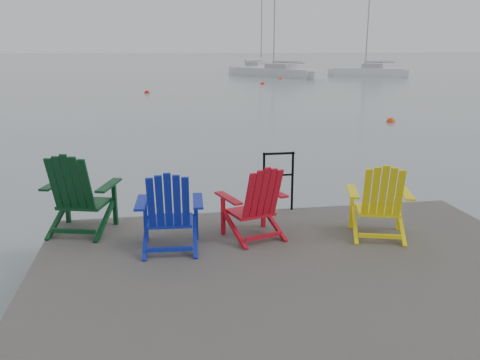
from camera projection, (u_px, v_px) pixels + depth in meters
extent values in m
plane|color=gray|center=(308.00, 326.00, 5.48)|extent=(400.00, 400.00, 0.00)
cube|color=#2D2A28|center=(309.00, 292.00, 5.37)|extent=(6.00, 5.00, 0.20)
cylinder|color=black|center=(79.00, 280.00, 7.22)|extent=(0.26, 0.26, 1.20)
cylinder|color=black|center=(264.00, 267.00, 7.65)|extent=(0.26, 0.26, 1.20)
cylinder|color=black|center=(430.00, 255.00, 8.08)|extent=(0.26, 0.26, 1.20)
cylinder|color=black|center=(264.00, 182.00, 7.57)|extent=(0.04, 0.04, 0.90)
cylinder|color=black|center=(292.00, 181.00, 7.64)|extent=(0.04, 0.04, 0.90)
cylinder|color=black|center=(279.00, 154.00, 7.50)|extent=(0.48, 0.04, 0.04)
cylinder|color=black|center=(278.00, 175.00, 7.58)|extent=(0.44, 0.03, 0.03)
cube|color=#093316|center=(84.00, 204.00, 6.85)|extent=(0.71, 0.66, 0.04)
cube|color=#093316|center=(67.00, 202.00, 7.11)|extent=(0.07, 0.07, 0.62)
cube|color=#093316|center=(115.00, 203.00, 7.03)|extent=(0.07, 0.07, 0.62)
cube|color=#093316|center=(55.00, 184.00, 6.80)|extent=(0.31, 0.68, 0.03)
cube|color=#093316|center=(109.00, 185.00, 6.72)|extent=(0.31, 0.68, 0.03)
cube|color=#093316|center=(70.00, 184.00, 6.41)|extent=(0.60, 0.42, 0.76)
cube|color=#0F1F9F|center=(170.00, 221.00, 6.27)|extent=(0.57, 0.51, 0.04)
cube|color=#0F1F9F|center=(146.00, 220.00, 6.44)|extent=(0.05, 0.05, 0.57)
cube|color=#0F1F9F|center=(196.00, 218.00, 6.50)|extent=(0.05, 0.05, 0.57)
cube|color=#0F1F9F|center=(141.00, 203.00, 6.15)|extent=(0.16, 0.62, 0.03)
cube|color=#0F1F9F|center=(198.00, 201.00, 6.22)|extent=(0.16, 0.62, 0.03)
cube|color=#0F1F9F|center=(168.00, 203.00, 5.86)|extent=(0.51, 0.29, 0.70)
cube|color=#B30D1C|center=(250.00, 212.00, 6.64)|extent=(0.63, 0.59, 0.04)
cube|color=#B30D1C|center=(223.00, 215.00, 6.68)|extent=(0.06, 0.06, 0.55)
cube|color=#B30D1C|center=(263.00, 208.00, 6.95)|extent=(0.06, 0.06, 0.55)
cube|color=#B30D1C|center=(228.00, 198.00, 6.41)|extent=(0.29, 0.60, 0.03)
cube|color=#B30D1C|center=(273.00, 191.00, 6.70)|extent=(0.29, 0.60, 0.03)
cube|color=#B30D1C|center=(263.00, 194.00, 6.28)|extent=(0.53, 0.38, 0.67)
cube|color=yellow|center=(378.00, 210.00, 6.68)|extent=(0.64, 0.60, 0.04)
cube|color=yellow|center=(352.00, 208.00, 6.92)|extent=(0.06, 0.06, 0.56)
cube|color=yellow|center=(399.00, 210.00, 6.84)|extent=(0.06, 0.06, 0.56)
cube|color=yellow|center=(352.00, 192.00, 6.64)|extent=(0.29, 0.62, 0.03)
cube|color=yellow|center=(406.00, 193.00, 6.56)|extent=(0.29, 0.62, 0.03)
cube|color=yellow|center=(383.00, 193.00, 6.28)|extent=(0.55, 0.39, 0.69)
cube|color=silver|center=(277.00, 74.00, 48.84)|extent=(7.06, 8.69, 1.10)
cube|color=#9E9EA3|center=(281.00, 67.00, 48.36)|extent=(2.88, 3.14, 0.55)
cylinder|color=gray|center=(275.00, 7.00, 47.57)|extent=(0.12, 0.12, 11.22)
cube|color=silver|center=(259.00, 70.00, 56.01)|extent=(7.48, 8.28, 1.10)
cube|color=#9E9EA3|center=(257.00, 64.00, 55.46)|extent=(2.95, 3.08, 0.55)
cylinder|color=gray|center=(262.00, 13.00, 54.82)|extent=(0.12, 0.12, 11.09)
cube|color=silver|center=(368.00, 74.00, 49.33)|extent=(6.62, 4.50, 1.10)
cube|color=#9E9EA3|center=(372.00, 66.00, 49.05)|extent=(2.30, 1.96, 0.55)
cylinder|color=gray|center=(368.00, 24.00, 48.23)|extent=(0.12, 0.12, 8.20)
sphere|color=red|center=(391.00, 122.00, 19.98)|extent=(0.34, 0.34, 0.34)
sphere|color=#B8160A|center=(147.00, 93.00, 32.14)|extent=(0.34, 0.34, 0.34)
sphere|color=red|center=(263.00, 84.00, 39.47)|extent=(0.33, 0.33, 0.33)
sphere|color=#EB480D|center=(281.00, 79.00, 45.15)|extent=(0.34, 0.34, 0.34)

